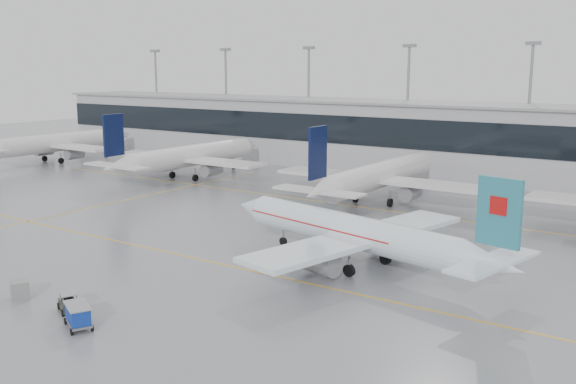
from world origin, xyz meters
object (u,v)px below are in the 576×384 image
Objects in this scene: air_canada_jet at (359,234)px; baggage_cart at (78,314)px; gse_unit at (20,290)px; baggage_tug at (68,304)px.

air_canada_jet is 10.52× the size of baggage_cart.
air_canada_jet is 29.45m from gse_unit.
baggage_tug is at bearing 180.00° from baggage_cart.
gse_unit is at bearing -149.23° from baggage_tug.
baggage_tug is 1.01× the size of baggage_cart.
baggage_cart is at bearing 21.32° from gse_unit.
air_canada_jet is at bearing 79.46° from gse_unit.
baggage_cart is (-9.85, -23.83, -2.19)m from air_canada_jet.
air_canada_jet reaches higher than gse_unit.
baggage_tug reaches higher than gse_unit.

